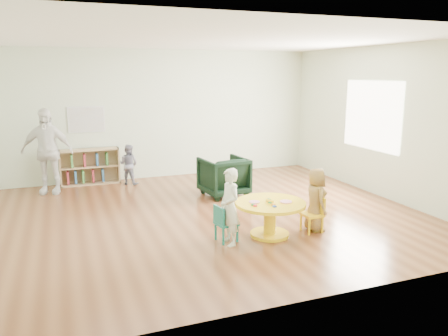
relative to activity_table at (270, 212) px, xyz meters
The scene contains 11 objects.
room 2.04m from the activity_table, 115.67° to the left, with size 7.10×7.00×2.80m.
activity_table is the anchor object (origin of this frame).
kid_chair_left 0.70m from the activity_table, behind, with size 0.32×0.32×0.52m.
kid_chair_right 0.70m from the activity_table, ahead, with size 0.29×0.29×0.53m.
bookshelf 4.62m from the activity_table, 118.49° to the left, with size 1.20×0.30×0.75m.
alphabet_poster 4.83m from the activity_table, 117.63° to the left, with size 0.74×0.01×0.54m.
armchair 2.24m from the activity_table, 86.60° to the left, with size 0.79×0.81×0.74m, color black.
child_left 0.69m from the activity_table, behind, with size 0.39×0.25×1.06m, color white.
child_right 0.74m from the activity_table, ahead, with size 0.46×0.30×0.94m, color gold.
toddler 4.01m from the activity_table, 110.86° to the left, with size 0.41×0.32×0.84m, color #19193E.
adult_caretaker 4.69m from the activity_table, 129.81° to the left, with size 0.97×0.40×1.65m, color white.
Camera 1 is at (-2.12, -6.54, 2.29)m, focal length 35.00 mm.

